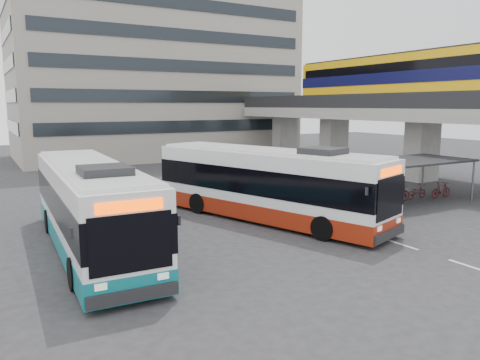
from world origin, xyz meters
TOP-DOWN VIEW (x-y plane):
  - ground at (0.00, 0.00)m, footprint 120.00×120.00m
  - viaduct at (17.00, 11.57)m, footprint 8.00×32.00m
  - bike_shelter at (8.47, 3.00)m, footprint 10.00×4.00m
  - office_block at (6.00, 36.00)m, footprint 30.00×15.00m
  - road_markings at (2.50, -3.00)m, footprint 0.15×7.60m
  - bus_main at (-0.03, 3.48)m, footprint 6.78×13.21m
  - bus_teal at (-8.81, 2.78)m, footprint 3.24×12.74m
  - pedestrian at (0.20, 0.54)m, footprint 0.45×0.64m

SIDE VIEW (x-z plane):
  - ground at x=0.00m, z-range 0.00..0.00m
  - road_markings at x=2.50m, z-range 0.00..0.01m
  - pedestrian at x=0.20m, z-range 0.00..1.69m
  - bike_shelter at x=8.47m, z-range 0.17..2.71m
  - bus_teal at x=-8.81m, z-range -0.13..3.61m
  - bus_main at x=-0.03m, z-range -0.14..3.71m
  - viaduct at x=17.00m, z-range 1.39..11.07m
  - office_block at x=6.00m, z-range 0.00..25.00m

